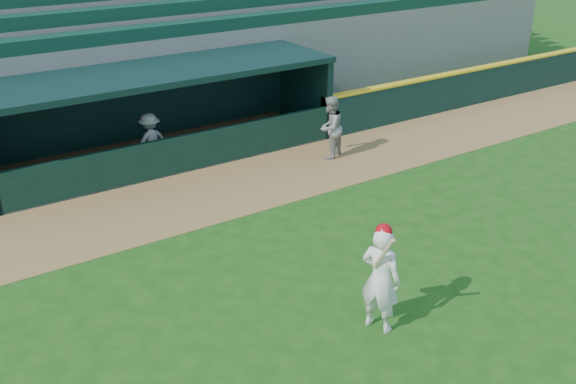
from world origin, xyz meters
name	(u,v)px	position (x,y,z in m)	size (l,w,h in m)	color
ground	(336,286)	(0.00, 0.00, 0.00)	(120.00, 120.00, 0.00)	#1B4511
warning_track	(213,193)	(0.00, 4.90, 0.01)	(40.00, 3.00, 0.01)	olive
field_wall_right	(501,81)	(12.25, 6.55, 0.60)	(15.50, 0.30, 1.20)	black
wall_stripe_right	(503,63)	(12.25, 6.55, 1.23)	(15.50, 0.32, 0.06)	gold
dugout_player_front	(330,127)	(3.75, 5.24, 0.86)	(0.84, 0.65, 1.72)	gray
dugout_player_inside	(151,141)	(-0.61, 7.18, 0.75)	(0.97, 0.56, 1.50)	gray
dugout	(158,107)	(0.00, 8.00, 1.36)	(9.40, 2.80, 2.46)	slate
stands	(99,39)	(0.01, 12.58, 2.40)	(34.50, 6.25, 7.61)	slate
batter_at_plate	(381,277)	(-0.16, -1.35, 0.97)	(0.68, 0.88, 1.95)	white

